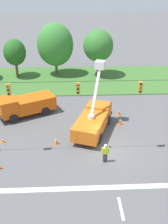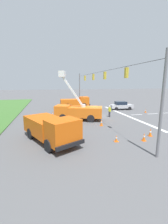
# 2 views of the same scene
# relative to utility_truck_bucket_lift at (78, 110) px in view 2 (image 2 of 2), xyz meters

# --- Properties ---
(ground_plane) EXTENTS (200.00, 200.00, 0.00)m
(ground_plane) POSITION_rel_utility_truck_bucket_lift_xyz_m (1.12, -3.28, -1.33)
(ground_plane) COLOR #565659
(lane_markings) EXTENTS (17.60, 15.25, 0.01)m
(lane_markings) POSITION_rel_utility_truck_bucket_lift_xyz_m (1.12, -9.56, -1.32)
(lane_markings) COLOR silver
(lane_markings) RESTS_ON ground
(signal_gantry) EXTENTS (26.20, 0.33, 7.20)m
(signal_gantry) POSITION_rel_utility_truck_bucket_lift_xyz_m (1.06, -3.28, 3.25)
(signal_gantry) COLOR slate
(signal_gantry) RESTS_ON ground
(utility_truck_bucket_lift) EXTENTS (4.59, 7.02, 6.68)m
(utility_truck_bucket_lift) POSITION_rel_utility_truck_bucket_lift_xyz_m (0.00, 0.00, 0.00)
(utility_truck_bucket_lift) COLOR orange
(utility_truck_bucket_lift) RESTS_ON ground
(utility_truck_support_near) EXTENTS (2.66, 6.09, 2.21)m
(utility_truck_support_near) POSITION_rel_utility_truck_bucket_lift_xyz_m (10.77, -1.70, -0.16)
(utility_truck_support_near) COLOR orange
(utility_truck_support_near) RESTS_ON ground
(utility_truck_support_far) EXTENTS (6.73, 5.04, 2.37)m
(utility_truck_support_far) POSITION_rel_utility_truck_bucket_lift_xyz_m (-7.28, 3.82, -0.06)
(utility_truck_support_far) COLOR #D6560F
(utility_truck_support_far) RESTS_ON ground
(sedan_silver) EXTENTS (2.24, 4.45, 1.56)m
(sedan_silver) POSITION_rel_utility_truck_bucket_lift_xyz_m (6.18, -9.86, -0.54)
(sedan_silver) COLOR #B7B7BC
(sedan_silver) RESTS_ON ground
(road_worker) EXTENTS (0.65, 0.26, 1.77)m
(road_worker) POSITION_rel_utility_truck_bucket_lift_xyz_m (0.61, -5.04, -0.33)
(road_worker) COLOR #383842
(road_worker) RESTS_ON ground
(traffic_cone_foreground_left) EXTENTS (0.36, 0.36, 0.63)m
(traffic_cone_foreground_left) POSITION_rel_utility_truck_bucket_lift_xyz_m (2.35, -12.57, -1.02)
(traffic_cone_foreground_left) COLOR orange
(traffic_cone_foreground_left) RESTS_ON ground
(traffic_cone_foreground_right) EXTENTS (0.36, 0.36, 0.60)m
(traffic_cone_foreground_right) POSITION_rel_utility_truck_bucket_lift_xyz_m (-8.65, -1.74, -1.04)
(traffic_cone_foreground_right) COLOR orange
(traffic_cone_foreground_right) RESTS_ON ground
(traffic_cone_mid_left) EXTENTS (0.36, 0.36, 0.77)m
(traffic_cone_mid_left) POSITION_rel_utility_truck_bucket_lift_xyz_m (-3.63, -2.20, -0.94)
(traffic_cone_mid_left) COLOR orange
(traffic_cone_mid_left) RESTS_ON ground
(traffic_cone_mid_right) EXTENTS (0.36, 0.36, 0.74)m
(traffic_cone_mid_right) POSITION_rel_utility_truck_bucket_lift_xyz_m (-9.07, -4.22, -0.96)
(traffic_cone_mid_right) COLOR orange
(traffic_cone_mid_right) RESTS_ON ground
(traffic_cone_near_bucket) EXTENTS (0.36, 0.36, 0.82)m
(traffic_cone_near_bucket) POSITION_rel_utility_truck_bucket_lift_xyz_m (2.95, 1.13, -0.92)
(traffic_cone_near_bucket) COLOR orange
(traffic_cone_near_bucket) RESTS_ON ground
(traffic_cone_lane_edge_a) EXTENTS (0.36, 0.36, 0.82)m
(traffic_cone_lane_edge_a) POSITION_rel_utility_truck_bucket_lift_xyz_m (9.08, -13.19, -0.92)
(traffic_cone_lane_edge_a) COLOR orange
(traffic_cone_lane_edge_a) RESTS_ON ground
(traffic_cone_lane_edge_b) EXTENTS (0.36, 0.36, 0.77)m
(traffic_cone_lane_edge_b) POSITION_rel_utility_truck_bucket_lift_xyz_m (-8.13, -5.57, -0.95)
(traffic_cone_lane_edge_b) COLOR orange
(traffic_cone_lane_edge_b) RESTS_ON ground
(traffic_cone_far_left) EXTENTS (0.36, 0.36, 0.73)m
(traffic_cone_far_left) POSITION_rel_utility_truck_bucket_lift_xyz_m (3.18, 3.32, -0.97)
(traffic_cone_far_left) COLOR orange
(traffic_cone_far_left) RESTS_ON ground
(traffic_cone_far_right) EXTENTS (0.36, 0.36, 0.71)m
(traffic_cone_far_right) POSITION_rel_utility_truck_bucket_lift_xyz_m (12.13, 1.68, -0.98)
(traffic_cone_far_right) COLOR orange
(traffic_cone_far_right) RESTS_ON ground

